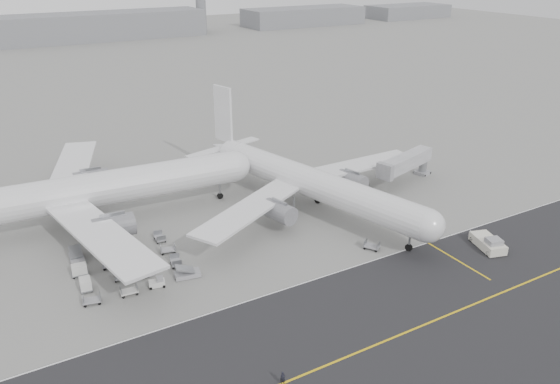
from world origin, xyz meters
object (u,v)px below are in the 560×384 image
airliner_b (308,181)px  jet_bridge (406,163)px  control_tower (201,3)px  airliner_a (83,192)px  pushback_tug (488,243)px  ground_crew_a (283,378)px

airliner_b → jet_bridge: size_ratio=3.18×
airliner_b → jet_bridge: 23.84m
control_tower → airliner_a: bearing=-116.6°
airliner_a → control_tower: bearing=-23.3°
jet_bridge → pushback_tug: bearing=-120.3°
airliner_b → ground_crew_a: airliner_b is taller
control_tower → ground_crew_a: bearing=-110.6°
airliner_a → pushback_tug: size_ratio=7.34×
control_tower → pushback_tug: 280.92m
airliner_b → jet_bridge: bearing=-14.1°
ground_crew_a → control_tower: bearing=89.5°
airliner_b → airliner_a: bearing=144.9°
control_tower → jet_bridge: 252.68m
jet_bridge → ground_crew_a: 62.56m
airliner_b → jet_bridge: (23.82, 0.30, -1.05)m
jet_bridge → ground_crew_a: size_ratio=10.09×
control_tower → ground_crew_a: (-106.59, -283.11, -15.41)m
pushback_tug → ground_crew_a: pushback_tug is taller
airliner_a → ground_crew_a: size_ratio=36.76×
control_tower → pushback_tug: size_ratio=3.71×
control_tower → airliner_b: 259.27m
airliner_b → ground_crew_a: (-26.45, -36.77, -4.65)m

